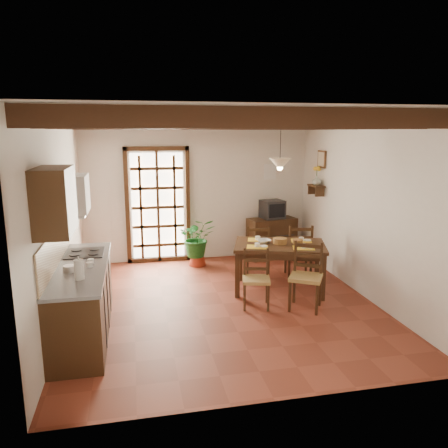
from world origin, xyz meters
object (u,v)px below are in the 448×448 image
object	(u,v)px
chair_near_left	(256,289)
crt_tv	(272,209)
kitchen_counter	(82,299)
chair_near_right	(306,289)
dining_table	(280,250)
pendant_lamp	(280,163)
chair_far_left	(258,259)
chair_far_right	(298,260)
potted_plant	(197,237)
sideboard	(272,238)

from	to	relation	value
chair_near_left	crt_tv	world-z (taller)	crt_tv
kitchen_counter	chair_near_right	bearing A→B (deg)	3.37
dining_table	pendant_lamp	world-z (taller)	pendant_lamp
dining_table	chair_near_right	distance (m)	0.90
kitchen_counter	crt_tv	size ratio (longest dim) A/B	4.58
dining_table	kitchen_counter	bearing A→B (deg)	-144.38
chair_far_left	chair_far_right	world-z (taller)	chair_far_right
potted_plant	chair_near_left	bearing A→B (deg)	-75.83
crt_tv	potted_plant	size ratio (longest dim) A/B	0.25
chair_near_right	chair_far_right	world-z (taller)	chair_near_right
chair_near_right	chair_far_right	bearing A→B (deg)	103.51
chair_far_right	chair_far_left	bearing A→B (deg)	-7.60
kitchen_counter	chair_far_left	size ratio (longest dim) A/B	2.39
chair_near_left	chair_far_right	xyz separation A→B (m)	(1.13, 1.19, 0.03)
chair_near_left	crt_tv	xyz separation A→B (m)	(1.02, 2.42, 0.74)
pendant_lamp	chair_far_right	bearing A→B (deg)	41.41
chair_near_left	sideboard	xyz separation A→B (m)	(1.02, 2.43, 0.14)
dining_table	chair_near_left	xyz separation A→B (m)	(-0.56, -0.60, -0.41)
sideboard	pendant_lamp	bearing A→B (deg)	-115.49
chair_far_left	crt_tv	size ratio (longest dim) A/B	1.92
kitchen_counter	chair_far_left	bearing A→B (deg)	32.31
chair_near_left	chair_near_right	distance (m)	0.73
sideboard	potted_plant	size ratio (longest dim) A/B	0.49
crt_tv	pendant_lamp	xyz separation A→B (m)	(-0.46, -1.73, 1.06)
chair_near_left	chair_near_right	world-z (taller)	chair_near_right
crt_tv	chair_far_right	bearing A→B (deg)	-95.88
chair_near_left	potted_plant	size ratio (longest dim) A/B	0.44
potted_plant	chair_far_left	bearing A→B (deg)	-38.58
chair_near_right	chair_far_left	world-z (taller)	chair_near_right
chair_near_left	pendant_lamp	bearing A→B (deg)	64.69
crt_tv	potted_plant	world-z (taller)	potted_plant
chair_near_right	potted_plant	world-z (taller)	potted_plant
chair_near_left	crt_tv	bearing A→B (deg)	80.65
chair_near_right	dining_table	bearing A→B (deg)	129.73
chair_near_right	pendant_lamp	size ratio (longest dim) A/B	1.15
sideboard	chair_far_right	bearing A→B (deg)	-95.86
chair_near_left	potted_plant	distance (m)	2.29
potted_plant	pendant_lamp	size ratio (longest dim) A/B	2.34
chair_near_right	pendant_lamp	xyz separation A→B (m)	(-0.13, 0.91, 1.77)
chair_far_right	potted_plant	xyz separation A→B (m)	(-1.68, 1.00, 0.27)
kitchen_counter	chair_near_left	world-z (taller)	kitchen_counter
crt_tv	dining_table	bearing A→B (deg)	-114.79
chair_near_right	pendant_lamp	distance (m)	2.00
chair_far_left	sideboard	bearing A→B (deg)	-105.16
pendant_lamp	kitchen_counter	bearing A→B (deg)	-159.83
chair_near_left	pendant_lamp	size ratio (longest dim) A/B	1.02
dining_table	chair_far_left	world-z (taller)	chair_far_left
dining_table	chair_near_left	world-z (taller)	chair_near_left
dining_table	chair_near_right	xyz separation A→B (m)	(0.13, -0.81, -0.38)
kitchen_counter	sideboard	distance (m)	4.45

